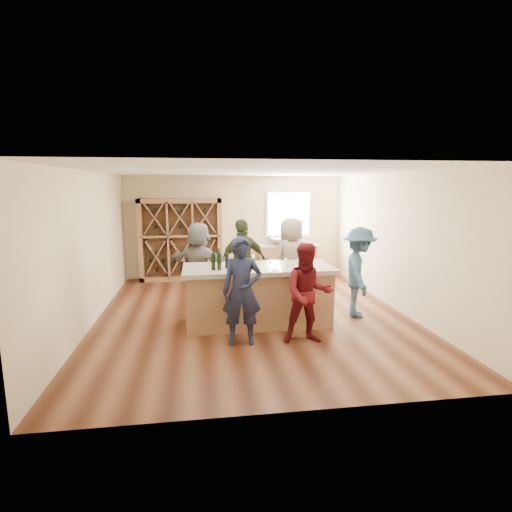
{
  "coord_description": "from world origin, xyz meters",
  "views": [
    {
      "loc": [
        -1.02,
        -7.55,
        2.54
      ],
      "look_at": [
        0.1,
        0.2,
        1.15
      ],
      "focal_mm": 28.0,
      "sensor_mm": 36.0,
      "label": 1
    }
  ],
  "objects": [
    {
      "name": "wall_front",
      "position": [
        0.0,
        -3.55,
        1.4
      ],
      "size": [
        6.0,
        0.1,
        2.8
      ],
      "primitive_type": "cube",
      "color": "beige",
      "rests_on": "ground"
    },
    {
      "name": "person_server",
      "position": [
        2.04,
        -0.35,
        0.88
      ],
      "size": [
        0.81,
        1.23,
        1.76
      ],
      "primitive_type": "imported",
      "rotation": [
        0.0,
        0.0,
        1.3
      ],
      "color": "#335972",
      "rests_on": "floor"
    },
    {
      "name": "tasting_counter_base",
      "position": [
        0.04,
        -0.5,
        0.5
      ],
      "size": [
        2.6,
        1.0,
        1.0
      ],
      "primitive_type": "cube",
      "color": "#946947",
      "rests_on": "floor"
    },
    {
      "name": "faucet",
      "position": [
        1.2,
        3.38,
        1.07
      ],
      "size": [
        0.02,
        0.02,
        0.3
      ],
      "primitive_type": "cylinder",
      "color": "silver",
      "rests_on": "back_counter_top"
    },
    {
      "name": "wine_glass_f",
      "position": [
        -0.01,
        -0.3,
        1.17
      ],
      "size": [
        0.07,
        0.07,
        0.18
      ],
      "primitive_type": "cone",
      "color": "white",
      "rests_on": "tasting_counter_top"
    },
    {
      "name": "person_near_left",
      "position": [
        -0.36,
        -1.41,
        0.87
      ],
      "size": [
        0.68,
        0.53,
        1.75
      ],
      "primitive_type": "imported",
      "rotation": [
        0.0,
        0.0,
        -0.1
      ],
      "color": "#191E38",
      "rests_on": "floor"
    },
    {
      "name": "wine_bottle_d",
      "position": [
        -0.37,
        -0.72,
        1.24
      ],
      "size": [
        0.1,
        0.1,
        0.33
      ],
      "primitive_type": "cylinder",
      "rotation": [
        0.0,
        0.0,
        0.31
      ],
      "color": "black",
      "rests_on": "tasting_counter_top"
    },
    {
      "name": "wine_glass_e",
      "position": [
        1.0,
        -0.71,
        1.17
      ],
      "size": [
        0.08,
        0.08,
        0.18
      ],
      "primitive_type": "cone",
      "rotation": [
        0.0,
        0.0,
        0.21
      ],
      "color": "white",
      "rests_on": "tasting_counter_top"
    },
    {
      "name": "wine_glass_b",
      "position": [
        0.18,
        -0.94,
        1.18
      ],
      "size": [
        0.09,
        0.09,
        0.2
      ],
      "primitive_type": "cone",
      "rotation": [
        0.0,
        0.0,
        -0.18
      ],
      "color": "white",
      "rests_on": "tasting_counter_top"
    },
    {
      "name": "wine_bottle_e",
      "position": [
        -0.22,
        -0.62,
        1.23
      ],
      "size": [
        0.09,
        0.09,
        0.29
      ],
      "primitive_type": "cylinder",
      "rotation": [
        0.0,
        0.0,
        0.23
      ],
      "color": "black",
      "rests_on": "tasting_counter_top"
    },
    {
      "name": "back_counter_top",
      "position": [
        1.4,
        3.2,
        0.89
      ],
      "size": [
        1.7,
        0.62,
        0.06
      ],
      "primitive_type": "cube",
      "color": "#A59887",
      "rests_on": "back_counter_base"
    },
    {
      "name": "wine_glass_c",
      "position": [
        0.78,
        -0.98,
        1.18
      ],
      "size": [
        0.09,
        0.09,
        0.19
      ],
      "primitive_type": "cone",
      "rotation": [
        0.0,
        0.0,
        0.36
      ],
      "color": "white",
      "rests_on": "tasting_counter_top"
    },
    {
      "name": "wine_bottle_c",
      "position": [
        -0.54,
        -0.57,
        1.21
      ],
      "size": [
        0.08,
        0.08,
        0.26
      ],
      "primitive_type": "cylinder",
      "rotation": [
        0.0,
        0.0,
        -0.19
      ],
      "color": "black",
      "rests_on": "tasting_counter_top"
    },
    {
      "name": "person_far_mid",
      "position": [
        -0.11,
        0.74,
        0.92
      ],
      "size": [
        1.21,
        0.89,
        1.85
      ],
      "primitive_type": "imported",
      "rotation": [
        0.0,
        0.0,
        3.49
      ],
      "color": "#263319",
      "rests_on": "floor"
    },
    {
      "name": "wine_glass_d",
      "position": [
        0.52,
        -0.65,
        1.16
      ],
      "size": [
        0.08,
        0.08,
        0.16
      ],
      "primitive_type": "cone",
      "rotation": [
        0.0,
        0.0,
        0.31
      ],
      "color": "white",
      "rests_on": "tasting_counter_top"
    },
    {
      "name": "ceiling",
      "position": [
        0.0,
        0.0,
        2.85
      ],
      "size": [
        6.0,
        7.0,
        0.1
      ],
      "primitive_type": "cube",
      "color": "white",
      "rests_on": "ground"
    },
    {
      "name": "wine_glass_a",
      "position": [
        -0.23,
        -0.91,
        1.17
      ],
      "size": [
        0.08,
        0.08,
        0.19
      ],
      "primitive_type": "cone",
      "rotation": [
        0.0,
        0.0,
        0.19
      ],
      "color": "white",
      "rests_on": "tasting_counter_top"
    },
    {
      "name": "wine_bottle_b",
      "position": [
        -0.68,
        -0.7,
        1.23
      ],
      "size": [
        0.09,
        0.09,
        0.3
      ],
      "primitive_type": "cylinder",
      "rotation": [
        0.0,
        0.0,
        -0.38
      ],
      "color": "black",
      "rests_on": "tasting_counter_top"
    },
    {
      "name": "back_counter_base",
      "position": [
        1.4,
        3.2,
        0.43
      ],
      "size": [
        1.6,
        0.58,
        0.86
      ],
      "primitive_type": "cube",
      "color": "#946947",
      "rests_on": "floor"
    },
    {
      "name": "tasting_counter_top",
      "position": [
        0.04,
        -0.5,
        1.04
      ],
      "size": [
        2.72,
        1.12,
        0.08
      ],
      "primitive_type": "cube",
      "color": "#A59887",
      "rests_on": "tasting_counter_base"
    },
    {
      "name": "wine_rack",
      "position": [
        -1.5,
        3.27,
        1.1
      ],
      "size": [
        2.2,
        0.45,
        2.2
      ],
      "primitive_type": "cube",
      "color": "#946947",
      "rests_on": "floor"
    },
    {
      "name": "window_pane",
      "position": [
        1.5,
        3.44,
        1.75
      ],
      "size": [
        1.18,
        0.01,
        1.18
      ],
      "primitive_type": "cube",
      "color": "white",
      "rests_on": "wall_back"
    },
    {
      "name": "tasting_menu_c",
      "position": [
        0.86,
        -0.91,
        1.08
      ],
      "size": [
        0.21,
        0.29,
        0.0
      ],
      "primitive_type": "cube",
      "rotation": [
        0.0,
        0.0,
        0.04
      ],
      "color": "white",
      "rests_on": "tasting_counter_top"
    },
    {
      "name": "window_frame",
      "position": [
        1.5,
        3.47,
        1.75
      ],
      "size": [
        1.3,
        0.06,
        1.3
      ],
      "primitive_type": "cube",
      "color": "white",
      "rests_on": "wall_back"
    },
    {
      "name": "tasting_menu_b",
      "position": [
        0.24,
        -0.91,
        1.08
      ],
      "size": [
        0.27,
        0.34,
        0.0
      ],
      "primitive_type": "cube",
      "rotation": [
        0.0,
        0.0,
        -0.21
      ],
      "color": "white",
      "rests_on": "tasting_counter_top"
    },
    {
      "name": "sink",
      "position": [
        1.2,
        3.2,
        1.01
      ],
      "size": [
        0.54,
        0.54,
        0.19
      ],
      "primitive_type": "imported",
      "color": "silver",
      "rests_on": "back_counter_top"
    },
    {
      "name": "wine_bottle_a",
      "position": [
        -0.78,
        -0.69,
        1.23
      ],
      "size": [
        0.08,
        0.08,
        0.3
      ],
      "primitive_type": "cylinder",
      "rotation": [
        0.0,
        0.0,
        0.05
      ],
      "color": "black",
      "rests_on": "tasting_counter_top"
    },
    {
      "name": "person_near_right",
      "position": [
        0.7,
        -1.52,
        0.82
      ],
      "size": [
        0.83,
        0.5,
        1.64
      ],
      "primitive_type": "imported",
      "rotation": [
        0.0,
        0.0,
        -0.08
      ],
      "color": "#590F14",
      "rests_on": "floor"
    },
    {
      "name": "person_far_right",
      "position": [
        0.97,
        0.84,
        0.92
      ],
      "size": [
        1.06,
        0.89,
        1.85
      ],
      "primitive_type": "imported",
      "rotation": [
        0.0,
        0.0,
        3.54
      ],
      "color": "gray",
      "rests_on": "floor"
    },
    {
      "name": "tasting_menu_a",
      "position": [
        -0.33,
        -0.92,
        1.08
      ],
      "size": [
        0.27,
        0.35,
        0.0
      ],
      "primitive_type": "cube",
      "rotation": [
        0.0,
        0.0,
        -0.06
      ],
      "color": "white",
      "rests_on": "tasting_counter_top"
    },
    {
      "name": "person_far_left",
      "position": [
        -1.03,
        0.89,
        0.89
      ],
      "size": [
        1.7,
        1.42,
        1.78
      ],
      "primitive_type": "imported",
      "rotation": [
        0.0,
        0.0,
        2.55
      ],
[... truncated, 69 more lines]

